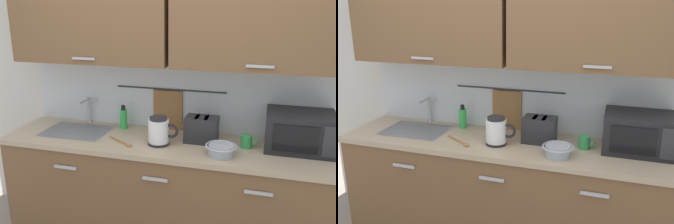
{
  "view_description": "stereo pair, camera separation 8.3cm",
  "coord_description": "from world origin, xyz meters",
  "views": [
    {
      "loc": [
        0.7,
        -2.14,
        1.9
      ],
      "look_at": [
        -0.0,
        0.33,
        1.12
      ],
      "focal_mm": 38.88,
      "sensor_mm": 36.0,
      "label": 1
    },
    {
      "loc": [
        0.78,
        -2.12,
        1.9
      ],
      "look_at": [
        -0.0,
        0.33,
        1.12
      ],
      "focal_mm": 38.88,
      "sensor_mm": 36.0,
      "label": 2
    }
  ],
  "objects": [
    {
      "name": "back_wall_assembly",
      "position": [
        -0.0,
        0.53,
        1.52
      ],
      "size": [
        3.7,
        0.41,
        2.5
      ],
      "color": "silver",
      "rests_on": "ground"
    },
    {
      "name": "toaster",
      "position": [
        0.24,
        0.37,
        1.0
      ],
      "size": [
        0.26,
        0.17,
        0.19
      ],
      "color": "#232326",
      "rests_on": "counter_unit"
    },
    {
      "name": "electric_kettle",
      "position": [
        -0.04,
        0.23,
        1.0
      ],
      "size": [
        0.23,
        0.16,
        0.21
      ],
      "color": "black",
      "rests_on": "counter_unit"
    },
    {
      "name": "dish_soap_bottle",
      "position": [
        -0.43,
        0.49,
        0.99
      ],
      "size": [
        0.06,
        0.06,
        0.2
      ],
      "color": "green",
      "rests_on": "counter_unit"
    },
    {
      "name": "wooden_spoon",
      "position": [
        -0.31,
        0.17,
        0.91
      ],
      "size": [
        0.25,
        0.17,
        0.01
      ],
      "color": "#9E7042",
      "rests_on": "counter_unit"
    },
    {
      "name": "sink_faucet",
      "position": [
        -0.77,
        0.53,
        1.04
      ],
      "size": [
        0.09,
        0.17,
        0.22
      ],
      "color": "#B2B5BA",
      "rests_on": "counter_unit"
    },
    {
      "name": "mixing_bowl",
      "position": [
        0.42,
        0.14,
        0.94
      ],
      "size": [
        0.21,
        0.21,
        0.08
      ],
      "color": "#A5ADB7",
      "rests_on": "counter_unit"
    },
    {
      "name": "microwave",
      "position": [
        0.93,
        0.41,
        1.04
      ],
      "size": [
        0.46,
        0.35,
        0.27
      ],
      "color": "black",
      "rests_on": "counter_unit"
    },
    {
      "name": "mug_near_sink",
      "position": [
        -0.18,
        0.52,
        0.95
      ],
      "size": [
        0.12,
        0.08,
        0.09
      ],
      "color": "silver",
      "rests_on": "counter_unit"
    },
    {
      "name": "counter_unit",
      "position": [
        -0.01,
        0.3,
        0.46
      ],
      "size": [
        2.53,
        0.64,
        0.9
      ],
      "color": "brown",
      "rests_on": "ground"
    },
    {
      "name": "mug_by_kettle",
      "position": [
        0.58,
        0.34,
        0.95
      ],
      "size": [
        0.12,
        0.08,
        0.09
      ],
      "color": "green",
      "rests_on": "counter_unit"
    }
  ]
}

